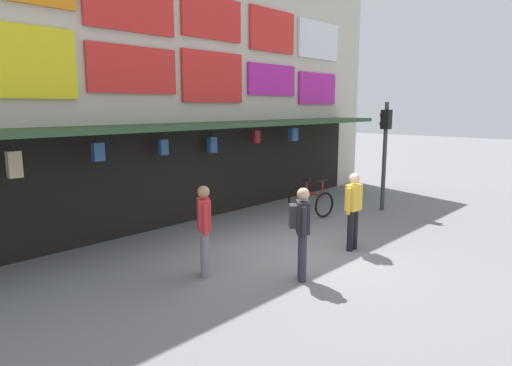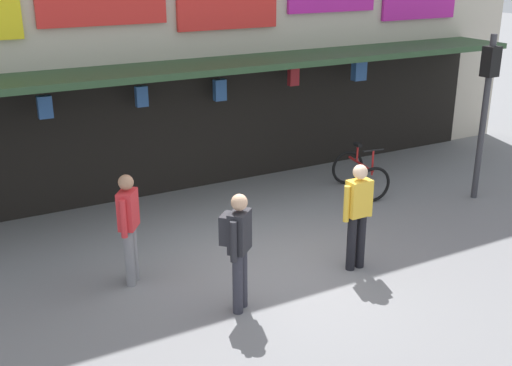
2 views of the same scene
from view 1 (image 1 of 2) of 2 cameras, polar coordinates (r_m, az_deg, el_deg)
ground_plane at (r=9.36m, az=5.70°, el=-9.42°), size 80.00×80.00×0.00m
shopfront at (r=12.17m, az=-11.94°, el=13.78°), size 18.00×2.60×8.00m
traffic_light_far at (r=13.62m, az=16.20°, el=5.47°), size 0.29×0.33×3.20m
bicycle_parked at (r=12.94m, az=6.99°, el=-2.23°), size 0.91×1.27×1.05m
pedestrian_in_green at (r=8.12m, az=-6.67°, el=-5.45°), size 0.39×0.45×1.68m
pedestrian_in_black at (r=9.74m, az=12.37°, el=-3.04°), size 0.53×0.22×1.68m
pedestrian_in_red at (r=7.90m, az=5.82°, el=-5.58°), size 0.47×0.47×1.68m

